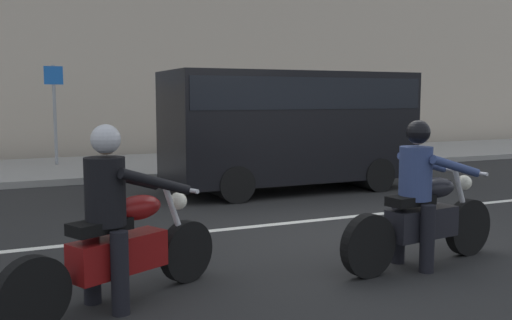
% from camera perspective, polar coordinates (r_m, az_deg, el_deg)
% --- Properties ---
extents(ground_plane, '(80.00, 80.00, 0.00)m').
position_cam_1_polar(ground_plane, '(7.55, 8.51, -7.47)').
color(ground_plane, black).
extents(sidewalk_slab, '(40.00, 4.40, 0.14)m').
position_cam_1_polar(sidewalk_slab, '(14.81, -8.35, -0.39)').
color(sidewalk_slab, gray).
rests_on(sidewalk_slab, ground_plane).
extents(lane_marking_stripe, '(18.00, 0.14, 0.01)m').
position_cam_1_polar(lane_marking_stripe, '(8.65, 9.20, -5.67)').
color(lane_marking_stripe, silver).
rests_on(lane_marking_stripe, ground_plane).
extents(motorcycle_with_rider_black_leather, '(2.02, 1.13, 1.57)m').
position_cam_1_polar(motorcycle_with_rider_black_leather, '(5.05, -13.79, -7.05)').
color(motorcycle_with_rider_black_leather, black).
rests_on(motorcycle_with_rider_black_leather, ground_plane).
extents(motorcycle_with_rider_denim_blue, '(2.16, 0.73, 1.56)m').
position_cam_1_polar(motorcycle_with_rider_denim_blue, '(6.27, 16.30, -4.53)').
color(motorcycle_with_rider_denim_blue, black).
rests_on(motorcycle_with_rider_denim_blue, ground_plane).
extents(parked_van_black, '(4.71, 1.96, 2.26)m').
position_cam_1_polar(parked_van_black, '(10.92, 3.35, 3.81)').
color(parked_van_black, black).
rests_on(parked_van_black, ground_plane).
extents(street_sign_post, '(0.44, 0.08, 2.42)m').
position_cam_1_polar(street_sign_post, '(14.71, -19.59, 5.29)').
color(street_sign_post, gray).
rests_on(street_sign_post, sidewalk_slab).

